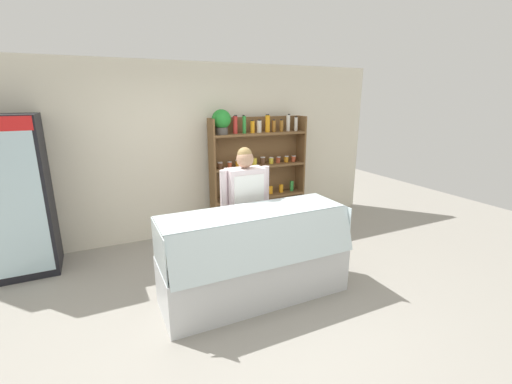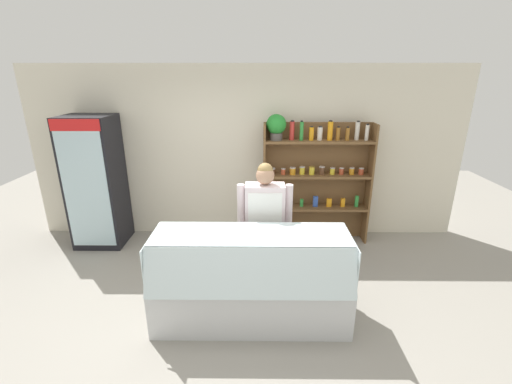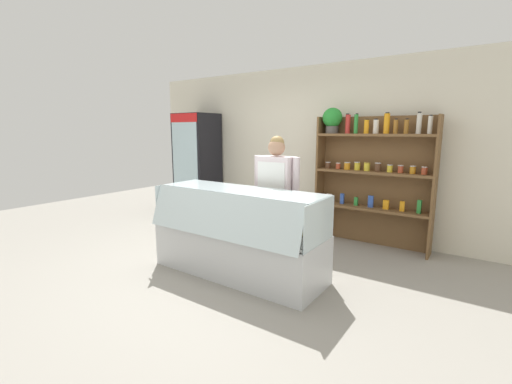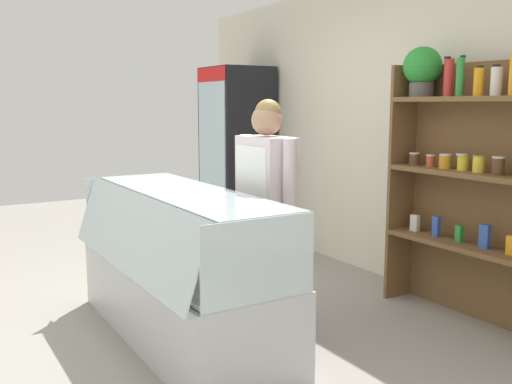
% 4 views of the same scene
% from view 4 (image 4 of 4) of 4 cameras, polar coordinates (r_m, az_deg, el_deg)
% --- Properties ---
extents(ground_plane, '(12.00, 12.00, 0.00)m').
position_cam_4_polar(ground_plane, '(4.18, -7.46, -13.41)').
color(ground_plane, gray).
extents(back_wall, '(6.80, 0.10, 2.70)m').
position_cam_4_polar(back_wall, '(5.14, 14.89, 5.98)').
color(back_wall, silver).
rests_on(back_wall, ground).
extents(drinks_fridge, '(0.72, 0.66, 1.99)m').
position_cam_4_polar(drinks_fridge, '(6.71, -1.97, 3.84)').
color(drinks_fridge, black).
rests_on(drinks_fridge, ground).
extents(shelving_unit, '(1.64, 0.30, 2.01)m').
position_cam_4_polar(shelving_unit, '(4.29, 21.68, 2.55)').
color(shelving_unit, brown).
rests_on(shelving_unit, ground).
extents(deli_display_case, '(2.06, 0.78, 1.01)m').
position_cam_4_polar(deli_display_case, '(3.96, -7.63, -9.87)').
color(deli_display_case, silver).
rests_on(deli_display_case, ground).
extents(shop_clerk, '(0.65, 0.25, 1.61)m').
position_cam_4_polar(shop_clerk, '(3.94, 1.00, -0.32)').
color(shop_clerk, '#383D51').
rests_on(shop_clerk, ground).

